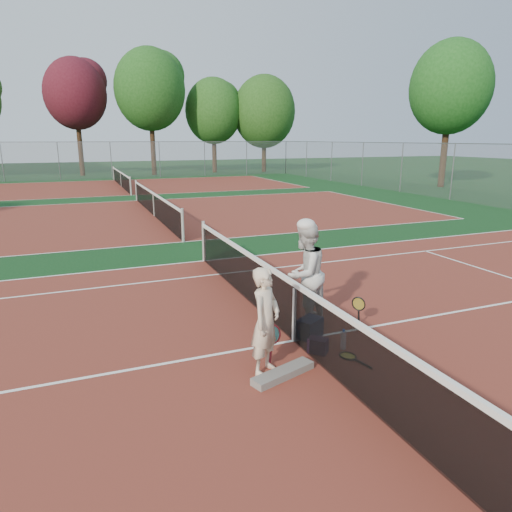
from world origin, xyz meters
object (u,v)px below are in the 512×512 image
Objects in this scene: player_b at (305,274)px; sports_bag_purple at (318,345)px; racket_black_held at (358,313)px; racket_red at (273,344)px; player_a at (266,321)px; net_main at (294,312)px; sports_bag_navy at (310,328)px; water_bottle at (343,340)px; racket_spare at (348,356)px.

player_b is 1.46m from sports_bag_purple.
player_b reaches higher than racket_black_held.
player_a is at bearing 176.48° from racket_red.
racket_black_held is at bearing -19.57° from player_a.
net_main reaches higher than racket_black_held.
player_b is 1.00m from sports_bag_navy.
net_main is 0.89m from water_bottle.
sports_bag_purple is at bearing 42.85° from player_b.
net_main is 7.08× the size of player_a.
sports_bag_navy is at bearing -20.23° from racket_red.
player_b is at bearing 51.34° from net_main.
water_bottle is at bearing 63.32° from player_b.
player_b reaches higher than sports_bag_navy.
sports_bag_purple is at bearing -50.88° from racket_red.
racket_black_held is 0.98× the size of racket_spare.
player_b is at bearing 93.40° from water_bottle.
player_b reaches higher than net_main.
racket_spare is (-0.00, -1.47, -0.91)m from player_b.
racket_red is (-0.61, -0.52, -0.23)m from net_main.
sports_bag_navy is 0.57m from sports_bag_purple.
racket_red is 1.21m from water_bottle.
player_b is 6.16× the size of water_bottle.
racket_red is (-1.13, -1.17, -0.64)m from player_b.
racket_spare is 2.05× the size of sports_bag_purple.
racket_spare is at bearing -57.74° from net_main.
net_main is 25.71× the size of sports_bag_navy.
racket_spare is (-0.75, -0.87, -0.28)m from racket_black_held.
racket_black_held is at bearing 1.14° from sports_bag_navy.
racket_red reaches higher than water_bottle.
player_b is (1.35, 1.42, 0.15)m from player_a.
net_main is at bearing 18.84° from racket_spare.
racket_red reaches higher than sports_bag_navy.
player_a is 2.75× the size of racket_red.
racket_spare is (1.13, -0.30, -0.26)m from racket_red.
net_main is 36.60× the size of water_bottle.
player_b reaches higher than sports_bag_purple.
player_a reaches higher than racket_black_held.
racket_black_held is 1.19m from racket_spare.
racket_red is 0.94× the size of racket_spare.
water_bottle is (0.28, -0.59, -0.02)m from sports_bag_navy.
racket_red is at bearing 61.83° from racket_spare.
racket_black_held is at bearing -54.31° from racket_spare.
player_b is at bearing 71.13° from sports_bag_navy.
racket_black_held is at bearing -34.36° from racket_red.
racket_black_held reaches higher than sports_bag_navy.
player_b reaches higher than racket_spare.
racket_black_held is 1.95× the size of water_bottle.
racket_black_held is at bearing 41.95° from water_bottle.
water_bottle is at bearing -64.59° from sports_bag_navy.
player_a is at bearing 74.36° from racket_spare.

